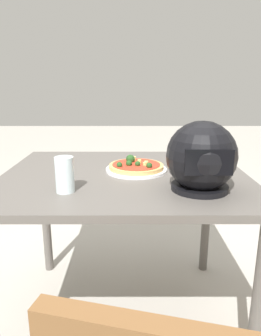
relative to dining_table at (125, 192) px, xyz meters
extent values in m
plane|color=#B2ADA3|center=(0.00, 0.00, -0.66)|extent=(14.00, 14.00, 0.00)
cube|color=#5B5651|center=(0.00, 0.00, 0.07)|extent=(1.09, 0.91, 0.03)
cylinder|color=#5B5651|center=(-0.49, -0.40, -0.30)|extent=(0.05, 0.05, 0.72)
cylinder|color=#5B5651|center=(0.49, -0.40, -0.30)|extent=(0.05, 0.05, 0.72)
cylinder|color=#5B5651|center=(-0.49, 0.40, -0.30)|extent=(0.05, 0.05, 0.72)
cylinder|color=white|center=(-0.05, -0.04, 0.09)|extent=(0.28, 0.28, 0.01)
cylinder|color=tan|center=(-0.05, -0.04, 0.11)|extent=(0.25, 0.25, 0.02)
cylinder|color=red|center=(-0.05, -0.04, 0.12)|extent=(0.22, 0.22, 0.00)
sphere|color=#234C1E|center=(-0.02, -0.02, 0.13)|extent=(0.03, 0.03, 0.03)
sphere|color=#234C1E|center=(-0.03, -0.09, 0.13)|extent=(0.04, 0.04, 0.04)
sphere|color=#234C1E|center=(0.02, 0.00, 0.13)|extent=(0.03, 0.03, 0.03)
sphere|color=#234C1E|center=(-0.11, 0.01, 0.13)|extent=(0.03, 0.03, 0.03)
sphere|color=#234C1E|center=(-0.06, -0.02, 0.13)|extent=(0.02, 0.02, 0.02)
cylinder|color=#E0D172|center=(-0.10, -0.03, 0.13)|extent=(0.03, 0.03, 0.02)
cylinder|color=#E0D172|center=(-0.09, -0.02, 0.13)|extent=(0.03, 0.03, 0.01)
cylinder|color=#E0D172|center=(-0.04, -0.11, 0.13)|extent=(0.03, 0.03, 0.02)
cylinder|color=#E0D172|center=(-0.07, -0.05, 0.13)|extent=(0.03, 0.03, 0.02)
sphere|color=black|center=(-0.29, 0.22, 0.22)|extent=(0.26, 0.26, 0.26)
cylinder|color=black|center=(-0.29, 0.22, 0.10)|extent=(0.22, 0.22, 0.02)
cube|color=black|center=(-0.29, 0.33, 0.23)|extent=(0.16, 0.02, 0.09)
cylinder|color=silver|center=(0.22, 0.24, 0.15)|extent=(0.07, 0.07, 0.13)
camera|label=1|loc=(-0.02, 1.35, 0.49)|focal=33.45mm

